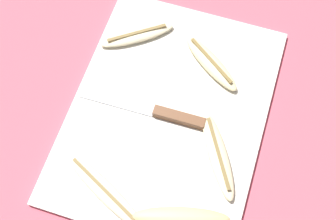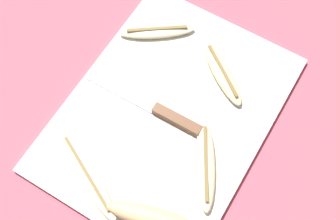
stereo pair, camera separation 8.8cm
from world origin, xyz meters
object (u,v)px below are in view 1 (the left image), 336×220
object	(u,v)px
knife	(166,114)
banana_soft_right	(211,63)
banana_pale_long	(137,35)
banana_spotted_left	(181,218)
banana_cream_curved	(218,155)
banana_bright_far	(105,191)

from	to	relation	value
knife	banana_soft_right	xyz separation A→B (m)	(0.14, -0.05, 0.00)
banana_pale_long	knife	bearing A→B (deg)	-143.99
knife	banana_spotted_left	distance (m)	0.21
knife	banana_pale_long	size ratio (longest dim) A/B	1.70
banana_cream_curved	banana_spotted_left	distance (m)	0.14
knife	banana_cream_curved	xyz separation A→B (m)	(-0.05, -0.12, 0.00)
knife	banana_soft_right	distance (m)	0.15
banana_pale_long	banana_soft_right	world-z (taller)	banana_soft_right
banana_pale_long	banana_bright_far	bearing A→B (deg)	-170.78
banana_soft_right	knife	bearing A→B (deg)	158.30
banana_cream_curved	banana_pale_long	world-z (taller)	banana_cream_curved
banana_bright_far	banana_spotted_left	xyz separation A→B (m)	(-0.01, -0.15, 0.01)
banana_cream_curved	banana_spotted_left	xyz separation A→B (m)	(-0.14, 0.03, 0.01)
banana_spotted_left	banana_bright_far	bearing A→B (deg)	87.28
banana_bright_far	banana_pale_long	bearing A→B (deg)	9.22
banana_soft_right	banana_spotted_left	bearing A→B (deg)	-174.00
banana_soft_right	banana_bright_far	bearing A→B (deg)	160.29
banana_cream_curved	banana_soft_right	bearing A→B (deg)	19.12
banana_spotted_left	banana_cream_curved	bearing A→B (deg)	-12.95
knife	banana_spotted_left	size ratio (longest dim) A/B	1.44
knife	banana_cream_curved	world-z (taller)	banana_cream_curved
knife	banana_spotted_left	bearing A→B (deg)	-155.44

